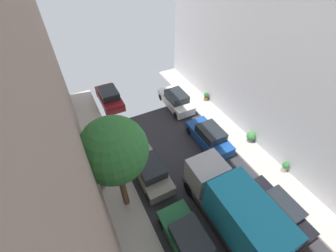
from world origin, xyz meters
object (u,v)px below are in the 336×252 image
Objects in this scene: parked_car_right_2 at (277,210)px; delivery_truck at (234,209)px; parked_car_left_3 at (150,171)px; parked_car_right_4 at (176,100)px; potted_plant_5 at (285,166)px; street_tree_2 at (114,151)px; parked_car_left_2 at (189,241)px; parked_car_right_3 at (209,137)px; potted_plant_2 at (102,182)px; potted_plant_4 at (206,96)px; parked_car_left_4 at (109,97)px; potted_plant_1 at (251,136)px.

parked_car_right_2 is 3.02m from delivery_truck.
parked_car_left_3 and parked_car_right_4 have the same top height.
street_tree_2 is at bearing 165.27° from potted_plant_5.
parked_car_left_2 is 0.64× the size of delivery_truck.
parked_car_left_2 is 8.52m from potted_plant_5.
parked_car_left_3 is 0.64× the size of street_tree_2.
parked_car_right_3 is at bearing 47.37° from parked_car_left_2.
street_tree_2 is 8.45× the size of potted_plant_2.
street_tree_2 is at bearing -147.49° from potted_plant_4.
potted_plant_5 is (8.44, -13.43, -0.09)m from parked_car_left_4.
potted_plant_5 is (3.04, 2.02, -0.09)m from parked_car_right_2.
potted_plant_4 is at bearing 61.86° from delivery_truck.
potted_plant_1 is 1.12× the size of potted_plant_4.
parked_car_left_3 is 5.38× the size of potted_plant_2.
parked_car_right_2 is 4.58× the size of potted_plant_1.
potted_plant_2 is (-11.44, 1.29, -0.09)m from potted_plant_1.
parked_car_right_4 is at bearing 33.02° from potted_plant_2.
parked_car_right_2 is 9.90m from street_tree_2.
delivery_truck is (2.70, -5.06, 1.07)m from parked_car_left_3.
parked_car_left_4 and parked_car_right_2 have the same top height.
parked_car_left_3 reaches higher than potted_plant_5.
parked_car_left_2 and parked_car_right_3 have the same top height.
parked_car_left_2 is 1.00× the size of parked_car_right_4.
parked_car_right_3 is at bearing 65.41° from delivery_truck.
parked_car_left_4 is 10.25m from parked_car_right_3.
parked_car_left_3 is at bearing -130.93° from parked_car_right_4.
parked_car_left_4 is 6.34m from parked_car_right_4.
potted_plant_5 is at bearing -57.85° from parked_car_left_4.
parked_car_left_4 is (0.00, 9.56, 0.00)m from parked_car_left_3.
parked_car_left_4 is 14.90m from delivery_truck.
parked_car_left_4 reaches higher than potted_plant_4.
parked_car_left_2 is 6.51m from potted_plant_2.
delivery_truck is at bearing -39.39° from street_tree_2.
potted_plant_5 is at bearing -57.18° from parked_car_right_3.
delivery_truck is 8.03× the size of potted_plant_4.
parked_car_right_2 is 11.90m from potted_plant_4.
potted_plant_2 is at bearing 118.32° from parked_car_left_2.
parked_car_right_2 is 1.00× the size of parked_car_right_3.
potted_plant_1 is (10.47, 0.51, -4.36)m from street_tree_2.
parked_car_right_3 is 4.88× the size of potted_plant_5.
street_tree_2 is at bearing 118.39° from parked_car_left_2.
potted_plant_1 is (2.95, -1.43, -0.06)m from parked_car_right_3.
potted_plant_4 is (0.05, 6.19, -0.07)m from potted_plant_1.
parked_car_right_3 is 5.62m from potted_plant_5.
parked_car_right_2 is (5.40, -0.88, 0.00)m from parked_car_left_2.
street_tree_2 reaches higher than parked_car_left_4.
parked_car_left_4 is at bearing 90.00° from parked_car_left_2.
delivery_truck reaches higher than potted_plant_1.
parked_car_left_3 reaches higher than potted_plant_1.
potted_plant_5 is (8.44, -3.88, -0.09)m from parked_car_left_3.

